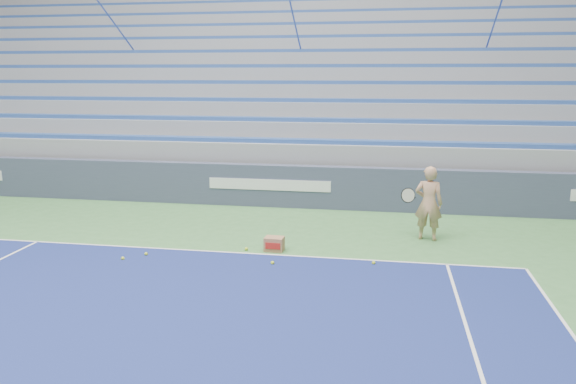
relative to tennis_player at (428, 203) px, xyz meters
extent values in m
cube|color=white|center=(-3.85, -1.59, -0.77)|extent=(10.97, 0.05, 0.00)
cube|color=#3A4159|center=(-3.85, 2.41, -0.24)|extent=(30.00, 0.30, 1.10)
cube|color=white|center=(-3.85, 2.25, -0.19)|extent=(3.20, 0.02, 0.28)
cube|color=gray|center=(-3.85, 6.96, -0.24)|extent=(30.00, 8.50, 1.10)
cube|color=gray|center=(-3.85, 6.96, 0.56)|extent=(30.00, 8.50, 0.50)
cube|color=#294A95|center=(-3.85, 3.09, 0.87)|extent=(29.60, 0.42, 0.11)
cube|color=gray|center=(-3.85, 7.39, 1.06)|extent=(30.00, 7.65, 0.50)
cube|color=#294A95|center=(-3.85, 3.94, 1.37)|extent=(29.60, 0.42, 0.11)
cube|color=gray|center=(-3.85, 7.81, 1.56)|extent=(30.00, 6.80, 0.50)
cube|color=#294A95|center=(-3.85, 4.79, 1.87)|extent=(29.60, 0.42, 0.11)
cube|color=gray|center=(-3.85, 8.24, 2.06)|extent=(30.00, 5.95, 0.50)
cube|color=#294A95|center=(-3.85, 5.64, 2.37)|extent=(29.60, 0.42, 0.11)
cube|color=gray|center=(-3.85, 8.66, 2.56)|extent=(30.00, 5.10, 0.50)
cube|color=#294A95|center=(-3.85, 6.49, 2.87)|extent=(29.60, 0.42, 0.11)
cube|color=gray|center=(-3.85, 9.09, 3.06)|extent=(30.00, 4.25, 0.50)
cube|color=#294A95|center=(-3.85, 7.34, 3.37)|extent=(29.60, 0.42, 0.11)
cube|color=gray|center=(-3.85, 9.51, 3.56)|extent=(30.00, 3.40, 0.50)
cube|color=#294A95|center=(-3.85, 8.19, 3.87)|extent=(29.60, 0.42, 0.11)
cube|color=gray|center=(-3.85, 9.94, 4.06)|extent=(30.00, 2.55, 0.50)
cube|color=#294A95|center=(-3.85, 9.04, 4.37)|extent=(29.60, 0.42, 0.11)
cube|color=gray|center=(-3.85, 10.36, 4.56)|extent=(30.00, 1.70, 0.50)
cube|color=#294A95|center=(-3.85, 9.89, 4.87)|extent=(29.60, 0.42, 0.11)
cube|color=gray|center=(-3.85, 10.79, 5.06)|extent=(30.00, 0.85, 0.50)
cube|color=#294A95|center=(-3.85, 10.74, 5.37)|extent=(29.60, 0.42, 0.11)
cube|color=gray|center=(-3.85, 11.51, 2.86)|extent=(31.00, 0.40, 7.30)
cylinder|color=#3352B4|center=(-9.85, 6.96, 3.81)|extent=(0.05, 8.53, 5.04)
cylinder|color=#3352B4|center=(-3.85, 6.96, 3.81)|extent=(0.05, 8.53, 5.04)
cylinder|color=#3352B4|center=(2.15, 6.96, 3.81)|extent=(0.05, 8.53, 5.04)
imported|color=tan|center=(0.01, 0.01, 0.00)|extent=(0.63, 0.48, 1.57)
cylinder|color=black|center=(-0.34, -0.24, 0.16)|extent=(0.12, 0.27, 0.08)
cylinder|color=beige|center=(-0.44, -0.52, 0.26)|extent=(0.29, 0.16, 0.28)
torus|color=black|center=(-0.44, -0.52, 0.26)|extent=(0.31, 0.18, 0.30)
cube|color=#986B49|center=(-3.01, -1.29, -0.65)|extent=(0.38, 0.29, 0.28)
cube|color=#B21E19|center=(-3.01, -1.44, -0.65)|extent=(0.30, 0.03, 0.12)
sphere|color=#CEE32E|center=(-1.06, -1.79, -0.75)|extent=(0.07, 0.07, 0.07)
sphere|color=#CEE32E|center=(-2.88, -2.11, -0.75)|extent=(0.07, 0.07, 0.07)
sphere|color=#CEE32E|center=(-3.56, -1.38, -0.75)|extent=(0.07, 0.07, 0.07)
sphere|color=#CEE32E|center=(-5.38, -2.02, -0.75)|extent=(0.07, 0.07, 0.07)
sphere|color=#CEE32E|center=(-5.70, -2.35, -0.75)|extent=(0.07, 0.07, 0.07)
camera|label=1|loc=(-0.93, -11.68, 2.65)|focal=35.00mm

